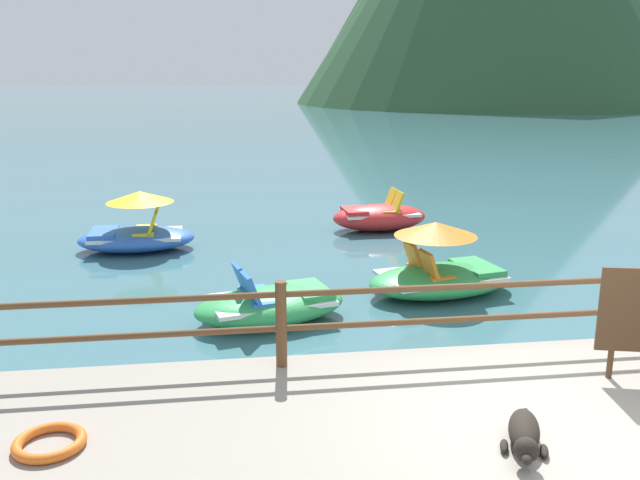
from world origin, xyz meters
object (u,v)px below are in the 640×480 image
dog_resting (524,434)px  pedal_boat_1 (136,230)px  pedal_boat_5 (379,216)px  pedal_boat_4 (271,304)px  life_ring (50,442)px  pedal_boat_0 (440,270)px

dog_resting → pedal_boat_1: bearing=116.3°
dog_resting → pedal_boat_1: 9.57m
pedal_boat_5 → pedal_boat_4: bearing=-117.4°
pedal_boat_1 → life_ring: bearing=-88.1°
life_ring → pedal_boat_0: size_ratio=0.23×
pedal_boat_1 → pedal_boat_5: bearing=11.4°
life_ring → pedal_boat_1: 8.04m
pedal_boat_4 → pedal_boat_0: bearing=16.7°
pedal_boat_0 → pedal_boat_5: size_ratio=1.20×
pedal_boat_4 → pedal_boat_5: bearing=62.6°
dog_resting → pedal_boat_4: bearing=113.3°
pedal_boat_4 → pedal_boat_5: (2.76, 5.31, 0.05)m
dog_resting → pedal_boat_4: pedal_boat_4 is taller
life_ring → pedal_boat_4: bearing=60.6°
life_ring → pedal_boat_1: pedal_boat_1 is taller
pedal_boat_1 → pedal_boat_5: pedal_boat_1 is taller
pedal_boat_0 → pedal_boat_4: size_ratio=1.08×
pedal_boat_1 → pedal_boat_0: bearing=-34.0°
life_ring → pedal_boat_5: (4.87, 9.07, -0.14)m
dog_resting → life_ring: 4.01m
pedal_boat_1 → pedal_boat_5: size_ratio=1.05×
dog_resting → life_ring: dog_resting is taller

